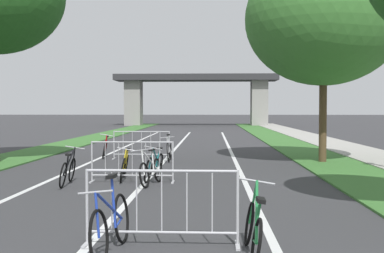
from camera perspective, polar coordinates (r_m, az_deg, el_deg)
grass_verge_left at (r=29.19m, az=-12.55°, el=-1.61°), size 2.23×63.42×0.05m
grass_verge_right at (r=28.52m, az=10.46°, el=-1.68°), size 2.23×63.42×0.05m
sidewalk_path_right at (r=28.93m, az=14.95°, el=-1.63°), size 2.35×63.42×0.08m
lane_stripe_center at (r=20.72m, az=-2.44°, el=-3.12°), size 0.14×36.69×0.01m
lane_stripe_right_lane at (r=20.67m, az=4.65°, el=-3.13°), size 0.14×36.69×0.01m
lane_stripe_left_lane at (r=21.08m, az=-9.38°, el=-3.05°), size 0.14×36.69×0.01m
overpass_bridge at (r=54.70m, az=0.47°, el=4.31°), size 17.99×3.96×5.67m
tree_right_pine_near at (r=17.74m, az=15.13°, el=12.04°), size 5.40×5.40×7.27m
crowd_barrier_nearest at (r=6.81m, az=-3.56°, el=-9.49°), size 2.15×0.47×1.05m
crowd_barrier_second at (r=12.58m, az=-6.99°, el=-4.16°), size 2.14×0.45×1.05m
crowd_barrier_third at (r=18.28m, az=-5.91°, el=-2.21°), size 2.15×0.50×1.05m
bicycle_red_0 at (r=19.16m, az=-10.10°, el=-2.51°), size 0.63×1.72×0.95m
bicycle_blue_1 at (r=6.52m, az=-9.44°, el=-11.17°), size 0.43×1.76×1.01m
bicycle_green_2 at (r=6.39m, az=7.16°, el=-11.80°), size 0.49×1.61×0.95m
bicycle_silver_3 at (r=17.62m, az=-2.69°, el=-2.78°), size 0.51×1.74×0.96m
bicycle_black_4 at (r=12.44m, az=-14.27°, el=-5.02°), size 0.49×1.64×0.94m
bicycle_teal_5 at (r=12.89m, az=-4.43°, el=-4.66°), size 0.46×1.76×0.95m
bicycle_yellow_6 at (r=13.00m, az=-7.88°, el=-4.65°), size 0.50×1.61×0.90m
bicycle_white_7 at (r=12.13m, az=-4.79°, el=-5.17°), size 0.69×1.61×0.95m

